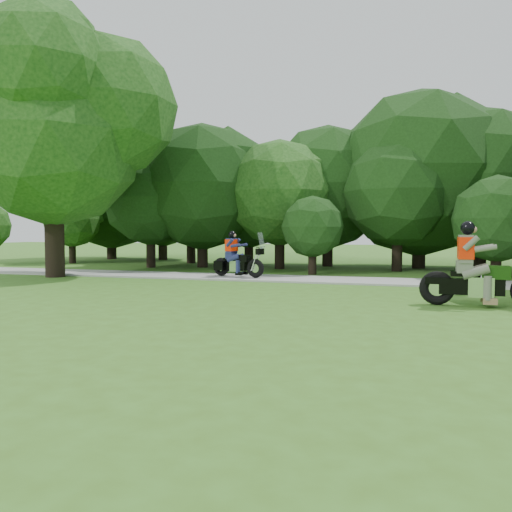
# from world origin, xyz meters

# --- Properties ---
(ground) EXTENTS (100.00, 100.00, 0.00)m
(ground) POSITION_xyz_m (0.00, 0.00, 0.00)
(ground) COLOR #3D661D
(ground) RESTS_ON ground
(walkway) EXTENTS (60.00, 2.20, 0.06)m
(walkway) POSITION_xyz_m (0.00, 8.00, 0.03)
(walkway) COLOR gray
(walkway) RESTS_ON ground
(tree_line) EXTENTS (39.53, 12.26, 7.90)m
(tree_line) POSITION_xyz_m (0.38, 14.58, 3.64)
(tree_line) COLOR black
(tree_line) RESTS_ON ground
(big_tree_west) EXTENTS (8.64, 6.56, 9.96)m
(big_tree_west) POSITION_xyz_m (-10.54, 6.85, 5.76)
(big_tree_west) COLOR black
(big_tree_west) RESTS_ON ground
(chopper_motorcycle) EXTENTS (2.67, 0.71, 1.91)m
(chopper_motorcycle) POSITION_xyz_m (3.22, 3.28, 0.70)
(chopper_motorcycle) COLOR black
(chopper_motorcycle) RESTS_ON ground
(touring_motorcycle) EXTENTS (2.09, 1.03, 1.62)m
(touring_motorcycle) POSITION_xyz_m (-4.06, 7.88, 0.65)
(touring_motorcycle) COLOR black
(touring_motorcycle) RESTS_ON walkway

